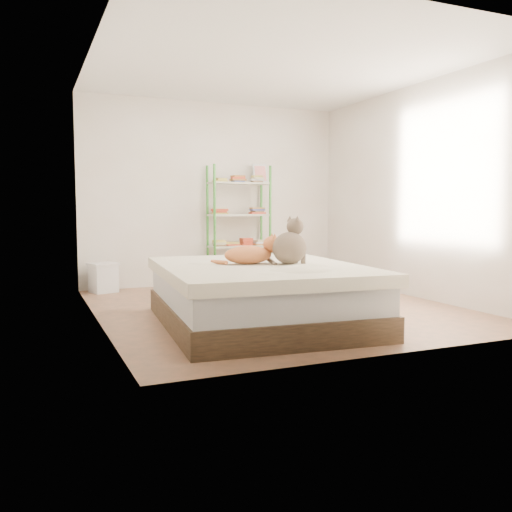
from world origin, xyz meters
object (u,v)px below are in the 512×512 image
shelf_unit (239,224)px  cardboard_box (241,282)px  grey_cat (290,241)px  white_bin (103,277)px  bed (259,294)px  orange_cat (248,252)px

shelf_unit → cardboard_box: (-0.40, -1.08, -0.68)m
grey_cat → white_bin: bearing=7.0°
bed → cardboard_box: bearing=79.2°
bed → cardboard_box: bed is taller
orange_cat → cardboard_box: 1.61m
bed → grey_cat: size_ratio=5.37×
orange_cat → grey_cat: (0.35, -0.17, 0.11)m
orange_cat → shelf_unit: 2.68m
grey_cat → white_bin: grey_cat is taller
cardboard_box → bed: bearing=-72.3°
orange_cat → white_bin: orange_cat is taller
bed → white_bin: size_ratio=5.72×
bed → orange_cat: (-0.07, 0.09, 0.39)m
grey_cat → shelf_unit: size_ratio=0.25×
shelf_unit → white_bin: size_ratio=4.21×
cardboard_box → white_bin: bearing=178.8°
orange_cat → grey_cat: 0.41m
grey_cat → cardboard_box: size_ratio=0.63×
cardboard_box → white_bin: size_ratio=1.70×
bed → orange_cat: size_ratio=4.37×
grey_cat → orange_cat: bearing=43.5°
shelf_unit → white_bin: shelf_unit is taller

